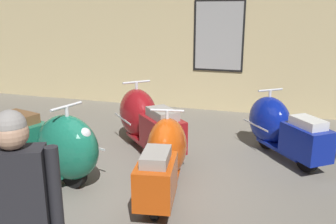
% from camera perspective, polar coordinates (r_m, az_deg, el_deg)
% --- Properties ---
extents(ground_plane, '(60.00, 60.00, 0.00)m').
position_cam_1_polar(ground_plane, '(4.47, -5.01, -12.63)').
color(ground_plane, slate).
extents(showroom_back_wall, '(18.00, 0.24, 3.78)m').
position_cam_1_polar(showroom_back_wall, '(7.91, 6.38, 13.89)').
color(showroom_back_wall, '#CCB784').
rests_on(showroom_back_wall, ground).
extents(scooter_0, '(1.78, 0.92, 1.05)m').
position_cam_1_polar(scooter_0, '(4.80, -17.69, -5.05)').
color(scooter_0, black).
rests_on(scooter_0, ground).
extents(scooter_1, '(1.53, 1.55, 1.04)m').
position_cam_1_polar(scooter_1, '(5.66, -3.69, -1.25)').
color(scooter_1, black).
rests_on(scooter_1, ground).
extents(scooter_2, '(0.69, 1.60, 0.94)m').
position_cam_1_polar(scooter_2, '(4.35, -0.63, -7.07)').
color(scooter_2, black).
rests_on(scooter_2, ground).
extents(scooter_3, '(1.32, 1.52, 0.96)m').
position_cam_1_polar(scooter_3, '(5.65, 17.09, -2.31)').
color(scooter_3, black).
rests_on(scooter_3, ground).
extents(visitor_0, '(0.48, 0.35, 1.55)m').
position_cam_1_polar(visitor_0, '(2.54, -22.19, -14.11)').
color(visitor_0, black).
rests_on(visitor_0, ground).
extents(info_stanchion, '(0.34, 0.28, 1.10)m').
position_cam_1_polar(info_stanchion, '(4.02, -23.62, -10.00)').
color(info_stanchion, '#333338').
rests_on(info_stanchion, ground).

